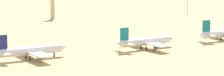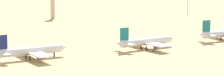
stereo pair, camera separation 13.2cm
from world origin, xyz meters
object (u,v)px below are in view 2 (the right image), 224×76
(parked_jet_navy_2, at_px, (30,51))
(light_pole_west, at_px, (188,5))
(parked_jet_teal_3, at_px, (145,42))
(control_tower, at_px, (53,3))

(parked_jet_navy_2, height_order, light_pole_west, light_pole_west)
(parked_jet_teal_3, distance_m, light_pole_west, 166.90)
(parked_jet_navy_2, relative_size, light_pole_west, 2.97)
(control_tower, height_order, light_pole_west, control_tower)
(control_tower, bearing_deg, light_pole_west, -14.03)
(parked_jet_teal_3, height_order, light_pole_west, light_pole_west)
(parked_jet_navy_2, bearing_deg, light_pole_west, 31.55)
(parked_jet_navy_2, distance_m, control_tower, 162.70)
(control_tower, distance_m, light_pole_west, 109.00)
(parked_jet_navy_2, xyz_separation_m, control_tower, (72.22, 145.60, 7.60))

